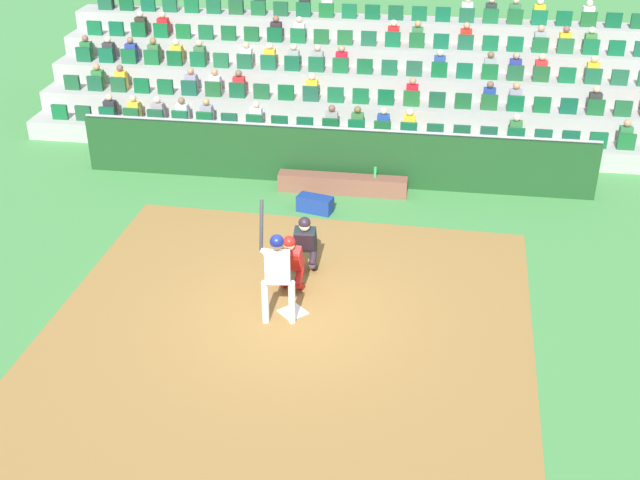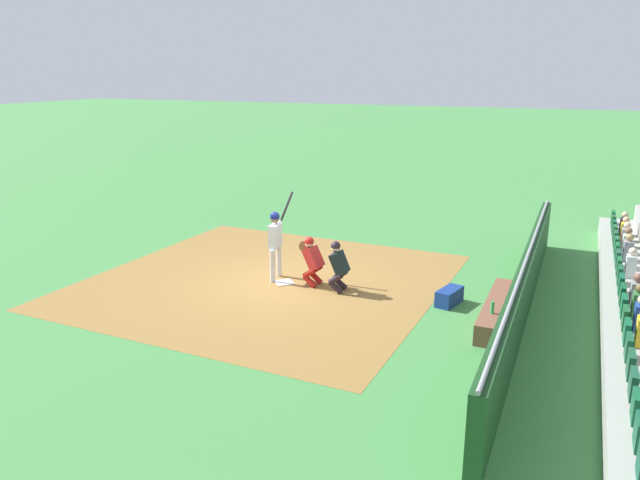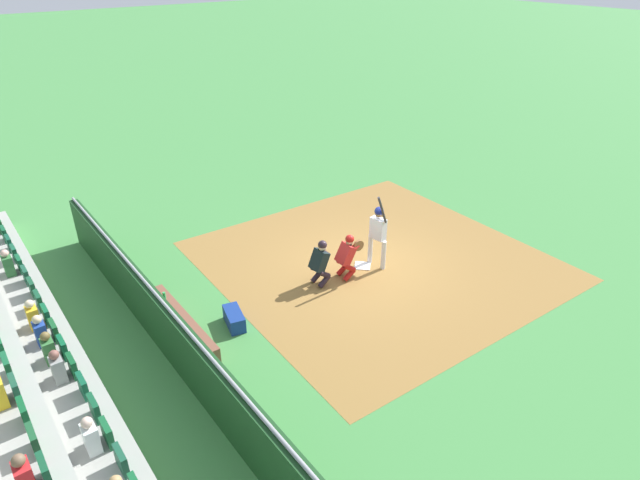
{
  "view_description": "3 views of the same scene",
  "coord_description": "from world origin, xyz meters",
  "px_view_note": "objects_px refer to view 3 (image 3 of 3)",
  "views": [
    {
      "loc": [
        -2.33,
        12.42,
        8.49
      ],
      "look_at": [
        -0.35,
        -1.12,
        0.97
      ],
      "focal_mm": 45.72,
      "sensor_mm": 36.0,
      "label": 1
    },
    {
      "loc": [
        -13.23,
        -6.75,
        5.28
      ],
      "look_at": [
        -0.31,
        -1.14,
        1.36
      ],
      "focal_mm": 34.3,
      "sensor_mm": 36.0,
      "label": 2
    },
    {
      "loc": [
        9.68,
        -8.81,
        7.87
      ],
      "look_at": [
        -0.54,
        -1.09,
        0.96
      ],
      "focal_mm": 30.37,
      "sensor_mm": 36.0,
      "label": 3
    }
  ],
  "objects_px": {
    "batter_at_plate": "(378,230)",
    "catcher_crouching": "(348,254)",
    "home_plate_marker": "(363,266)",
    "equipment_duffel_bag": "(234,319)",
    "dugout_bench": "(181,324)",
    "home_plate_umpire": "(320,261)",
    "water_bottle_on_bench": "(164,297)"
  },
  "relations": [
    {
      "from": "dugout_bench",
      "to": "home_plate_umpire",
      "type": "bearing_deg",
      "value": 85.68
    },
    {
      "from": "catcher_crouching",
      "to": "home_plate_umpire",
      "type": "relative_size",
      "value": 0.99
    },
    {
      "from": "home_plate_umpire",
      "to": "water_bottle_on_bench",
      "type": "height_order",
      "value": "home_plate_umpire"
    },
    {
      "from": "batter_at_plate",
      "to": "dugout_bench",
      "type": "relative_size",
      "value": 0.74
    },
    {
      "from": "home_plate_marker",
      "to": "batter_at_plate",
      "type": "bearing_deg",
      "value": 57.8
    },
    {
      "from": "dugout_bench",
      "to": "water_bottle_on_bench",
      "type": "bearing_deg",
      "value": -177.39
    },
    {
      "from": "dugout_bench",
      "to": "water_bottle_on_bench",
      "type": "relative_size",
      "value": 11.94
    },
    {
      "from": "batter_at_plate",
      "to": "catcher_crouching",
      "type": "xyz_separation_m",
      "value": [
        -0.04,
        -1.04,
        -0.42
      ]
    },
    {
      "from": "batter_at_plate",
      "to": "dugout_bench",
      "type": "distance_m",
      "value": 5.73
    },
    {
      "from": "dugout_bench",
      "to": "catcher_crouching",
      "type": "bearing_deg",
      "value": 84.4
    },
    {
      "from": "home_plate_marker",
      "to": "home_plate_umpire",
      "type": "relative_size",
      "value": 0.34
    },
    {
      "from": "batter_at_plate",
      "to": "equipment_duffel_bag",
      "type": "height_order",
      "value": "batter_at_plate"
    },
    {
      "from": "home_plate_umpire",
      "to": "water_bottle_on_bench",
      "type": "relative_size",
      "value": 4.95
    },
    {
      "from": "home_plate_marker",
      "to": "equipment_duffel_bag",
      "type": "distance_m",
      "value": 4.21
    },
    {
      "from": "catcher_crouching",
      "to": "batter_at_plate",
      "type": "bearing_deg",
      "value": 87.7
    },
    {
      "from": "home_plate_marker",
      "to": "batter_at_plate",
      "type": "relative_size",
      "value": 0.19
    },
    {
      "from": "home_plate_marker",
      "to": "home_plate_umpire",
      "type": "height_order",
      "value": "home_plate_umpire"
    },
    {
      "from": "home_plate_marker",
      "to": "batter_at_plate",
      "type": "distance_m",
      "value": 1.18
    },
    {
      "from": "equipment_duffel_bag",
      "to": "dugout_bench",
      "type": "bearing_deg",
      "value": -100.35
    },
    {
      "from": "batter_at_plate",
      "to": "equipment_duffel_bag",
      "type": "relative_size",
      "value": 2.85
    },
    {
      "from": "home_plate_marker",
      "to": "catcher_crouching",
      "type": "bearing_deg",
      "value": -76.79
    },
    {
      "from": "batter_at_plate",
      "to": "water_bottle_on_bench",
      "type": "xyz_separation_m",
      "value": [
        -1.27,
        -5.67,
        -0.56
      ]
    },
    {
      "from": "home_plate_marker",
      "to": "catcher_crouching",
      "type": "relative_size",
      "value": 0.34
    },
    {
      "from": "catcher_crouching",
      "to": "water_bottle_on_bench",
      "type": "relative_size",
      "value": 4.9
    },
    {
      "from": "batter_at_plate",
      "to": "catcher_crouching",
      "type": "relative_size",
      "value": 1.81
    },
    {
      "from": "water_bottle_on_bench",
      "to": "batter_at_plate",
      "type": "bearing_deg",
      "value": 77.38
    },
    {
      "from": "batter_at_plate",
      "to": "home_plate_umpire",
      "type": "bearing_deg",
      "value": -96.42
    },
    {
      "from": "water_bottle_on_bench",
      "to": "equipment_duffel_bag",
      "type": "relative_size",
      "value": 0.32
    },
    {
      "from": "home_plate_umpire",
      "to": "catcher_crouching",
      "type": "bearing_deg",
      "value": 78.21
    },
    {
      "from": "catcher_crouching",
      "to": "home_plate_umpire",
      "type": "xyz_separation_m",
      "value": [
        -0.16,
        -0.78,
        -0.01
      ]
    },
    {
      "from": "home_plate_marker",
      "to": "home_plate_umpire",
      "type": "distance_m",
      "value": 1.64
    },
    {
      "from": "dugout_bench",
      "to": "equipment_duffel_bag",
      "type": "xyz_separation_m",
      "value": [
        0.5,
        1.1,
        -0.03
      ]
    }
  ]
}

